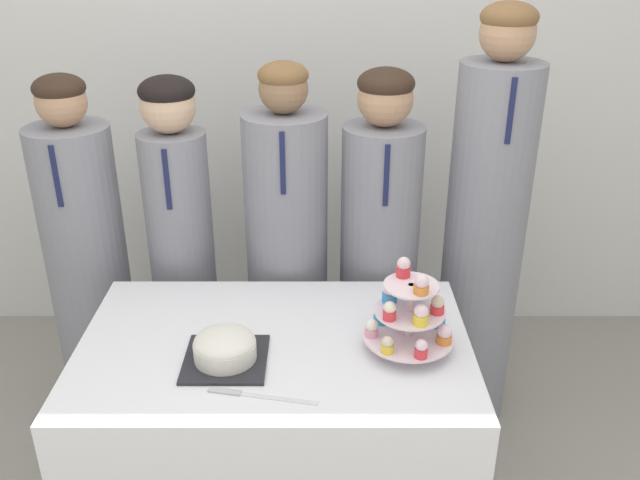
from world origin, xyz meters
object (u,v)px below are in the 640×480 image
Objects in this scene: round_cake at (227,347)px; student_4 at (486,240)px; student_3 at (381,263)px; cake_knife at (246,394)px; cupcake_stand at (412,314)px; student_2 at (290,264)px; student_0 at (91,268)px; student_1 at (185,260)px.

round_cake is 0.15× the size of student_4.
round_cake is at bearing -143.39° from student_4.
student_3 is (0.50, 0.67, -0.07)m from round_cake.
cake_knife is 1.09× the size of cupcake_stand.
student_2 reaches higher than cake_knife.
student_4 reaches higher than student_0.
student_4 is (0.83, 0.83, 0.08)m from cake_knife.
cupcake_stand is 0.20× the size of student_1.
student_3 is 0.87× the size of student_4.
student_2 reaches higher than student_3.
student_2 is at bearing 0.00° from student_0.
student_4 reaches higher than cupcake_stand.
student_0 is (-0.62, 0.67, -0.09)m from round_cake.
student_4 is (0.40, 0.00, 0.10)m from student_3.
student_2 is at bearing 180.00° from student_3.
round_cake is 0.86× the size of cupcake_stand.
cupcake_stand is at bearing 6.87° from round_cake.
round_cake is 0.18m from cake_knife.
student_0 is 0.77m from student_2.
round_cake is 0.17× the size of student_1.
round_cake is 0.17× the size of student_3.
round_cake is 0.17× the size of student_2.
student_1 reaches higher than cupcake_stand.
cupcake_stand is 0.17× the size of student_4.
student_3 is (0.43, 0.83, -0.02)m from cake_knife.
student_1 is 0.40m from student_2.
student_2 reaches higher than cupcake_stand.
student_4 reaches higher than student_2.
student_3 is (-0.04, 0.60, -0.14)m from cupcake_stand.
student_0 is at bearing 140.80° from cake_knife.
student_1 is 1.15m from student_4.
student_0 is at bearing -180.00° from student_2.
cake_knife is 0.19× the size of student_4.
student_2 is (0.08, 0.83, -0.03)m from cake_knife.
student_3 is at bearing 52.99° from round_cake.
student_0 reaches higher than student_1.
student_3 is (1.12, 0.00, 0.02)m from student_0.
student_0 is 1.52m from student_4.
round_cake is at bearing -47.23° from student_0.
cupcake_stand is 1.32m from student_0.
cupcake_stand is at bearing -86.28° from student_3.
cake_knife is 0.22× the size of student_1.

